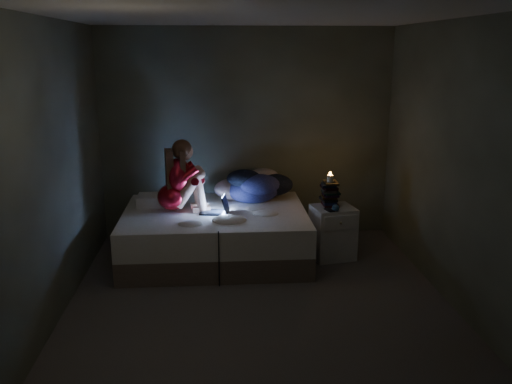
{
  "coord_description": "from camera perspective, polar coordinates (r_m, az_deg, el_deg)",
  "views": [
    {
      "loc": [
        -0.37,
        -4.74,
        2.33
      ],
      "look_at": [
        0.05,
        1.0,
        0.8
      ],
      "focal_mm": 37.79,
      "sensor_mm": 36.0,
      "label": 1
    }
  ],
  "objects": [
    {
      "name": "phone",
      "position": [
        6.02,
        7.54,
        -1.86
      ],
      "size": [
        0.08,
        0.15,
        0.01
      ],
      "primitive_type": "cube",
      "rotation": [
        0.0,
        0.0,
        0.1
      ],
      "color": "black",
      "rests_on": "nightstand"
    },
    {
      "name": "nightstand",
      "position": [
        6.24,
        8.11,
        -4.24
      ],
      "size": [
        0.52,
        0.48,
        0.6
      ],
      "primitive_type": "cube",
      "rotation": [
        0.0,
        0.0,
        0.18
      ],
      "color": "silver",
      "rests_on": "ground"
    },
    {
      "name": "blue_orb",
      "position": [
        5.97,
        8.13,
        -1.67
      ],
      "size": [
        0.08,
        0.08,
        0.08
      ],
      "primitive_type": "sphere",
      "color": "navy",
      "rests_on": "nightstand"
    },
    {
      "name": "clothes_pile",
      "position": [
        6.46,
        -0.39,
        0.87
      ],
      "size": [
        0.73,
        0.62,
        0.41
      ],
      "primitive_type": null,
      "rotation": [
        0.0,
        0.0,
        0.12
      ],
      "color": "#121B3B",
      "rests_on": "bed"
    },
    {
      "name": "pillow",
      "position": [
        6.4,
        -10.53,
        -0.84
      ],
      "size": [
        0.42,
        0.3,
        0.12
      ],
      "primitive_type": "cube",
      "color": "white",
      "rests_on": "bed"
    },
    {
      "name": "wall_back",
      "position": [
        6.74,
        -1.0,
        6.1
      ],
      "size": [
        3.6,
        0.02,
        2.6
      ],
      "primitive_type": "cube",
      "color": "#3C4133",
      "rests_on": "ground"
    },
    {
      "name": "candle",
      "position": [
        6.12,
        7.86,
        1.62
      ],
      "size": [
        0.07,
        0.07,
        0.08
      ],
      "primitive_type": "cylinder",
      "color": "beige",
      "rests_on": "book_stack"
    },
    {
      "name": "floor",
      "position": [
        5.3,
        0.26,
        -11.32
      ],
      "size": [
        3.6,
        3.8,
        0.02
      ],
      "primitive_type": "cube",
      "color": "#4B4643",
      "rests_on": "ground"
    },
    {
      "name": "wall_right",
      "position": [
        5.32,
        20.13,
        2.8
      ],
      "size": [
        0.02,
        3.8,
        2.6
      ],
      "primitive_type": "cube",
      "color": "#3C4133",
      "rests_on": "ground"
    },
    {
      "name": "laptop",
      "position": [
        5.98,
        -4.49,
        -1.26
      ],
      "size": [
        0.34,
        0.27,
        0.22
      ],
      "primitive_type": null,
      "rotation": [
        0.0,
        0.0,
        -0.18
      ],
      "color": "black",
      "rests_on": "bed"
    },
    {
      "name": "wall_left",
      "position": [
        5.06,
        -20.63,
        2.17
      ],
      "size": [
        0.02,
        3.8,
        2.6
      ],
      "primitive_type": "cube",
      "color": "#3C4133",
      "rests_on": "ground"
    },
    {
      "name": "bed",
      "position": [
        6.19,
        -4.32,
        -4.48
      ],
      "size": [
        2.05,
        1.54,
        0.56
      ],
      "primitive_type": null,
      "color": "silver",
      "rests_on": "ground"
    },
    {
      "name": "book_stack",
      "position": [
        6.17,
        7.79,
        -0.08
      ],
      "size": [
        0.19,
        0.25,
        0.3
      ],
      "primitive_type": null,
      "color": "black",
      "rests_on": "nightstand"
    },
    {
      "name": "ceiling",
      "position": [
        4.76,
        0.29,
        18.25
      ],
      "size": [
        3.6,
        3.8,
        0.02
      ],
      "primitive_type": "cube",
      "color": "silver",
      "rests_on": "ground"
    },
    {
      "name": "woman",
      "position": [
        6.01,
        -8.94,
        1.65
      ],
      "size": [
        0.56,
        0.41,
        0.82
      ],
      "primitive_type": null,
      "rotation": [
        0.0,
        0.0,
        0.17
      ],
      "color": "#9B010B",
      "rests_on": "bed"
    },
    {
      "name": "wall_front",
      "position": [
        3.04,
        3.09,
        -5.01
      ],
      "size": [
        3.6,
        0.02,
        2.6
      ],
      "primitive_type": "cube",
      "color": "#3C4133",
      "rests_on": "ground"
    }
  ]
}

